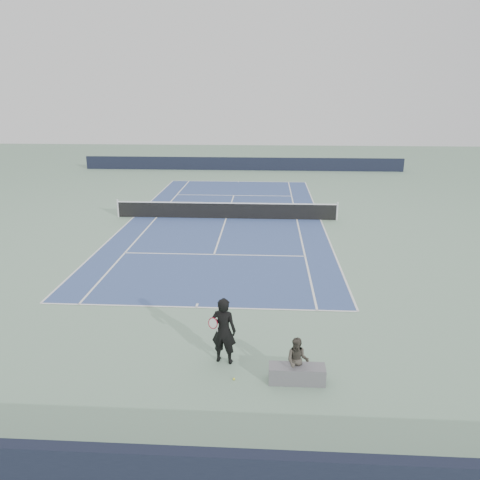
# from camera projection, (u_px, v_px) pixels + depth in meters

# --- Properties ---
(ground) EXTENTS (80.00, 80.00, 0.00)m
(ground) POSITION_uv_depth(u_px,v_px,m) (226.00, 219.00, 27.32)
(ground) COLOR gray
(court_surface) EXTENTS (10.97, 23.77, 0.01)m
(court_surface) POSITION_uv_depth(u_px,v_px,m) (226.00, 218.00, 27.31)
(court_surface) COLOR #364B81
(court_surface) RESTS_ON ground
(tennis_net) EXTENTS (12.90, 0.10, 1.07)m
(tennis_net) POSITION_uv_depth(u_px,v_px,m) (226.00, 210.00, 27.16)
(tennis_net) COLOR silver
(tennis_net) RESTS_ON ground
(windscreen_far) EXTENTS (30.00, 0.25, 1.20)m
(windscreen_far) POSITION_uv_depth(u_px,v_px,m) (242.00, 164.00, 44.16)
(windscreen_far) COLOR black
(windscreen_far) RESTS_ON ground
(windscreen_near) EXTENTS (30.00, 0.25, 1.20)m
(windscreen_near) POSITION_uv_depth(u_px,v_px,m) (128.00, 476.00, 8.21)
(windscreen_near) COLOR black
(windscreen_near) RESTS_ON ground
(tennis_player) EXTENTS (0.85, 0.65, 1.89)m
(tennis_player) POSITION_uv_depth(u_px,v_px,m) (224.00, 330.00, 12.53)
(tennis_player) COLOR black
(tennis_player) RESTS_ON ground
(tennis_ball) EXTENTS (0.06, 0.06, 0.06)m
(tennis_ball) POSITION_uv_depth(u_px,v_px,m) (234.00, 379.00, 11.97)
(tennis_ball) COLOR yellow
(tennis_ball) RESTS_ON ground
(spectator_bench) EXTENTS (1.48, 0.71, 1.23)m
(spectator_bench) POSITION_uv_depth(u_px,v_px,m) (297.00, 367.00, 11.78)
(spectator_bench) COLOR slate
(spectator_bench) RESTS_ON ground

